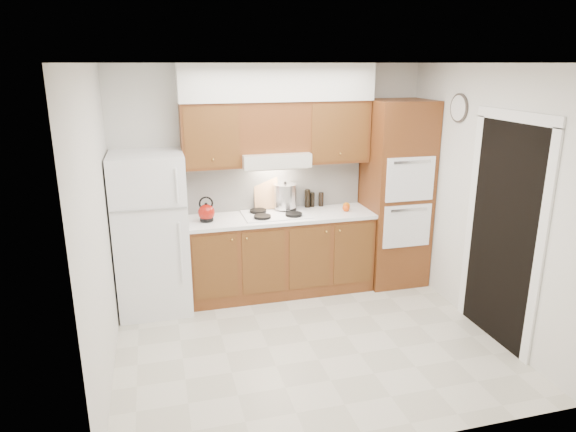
# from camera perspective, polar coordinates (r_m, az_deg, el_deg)

# --- Properties ---
(floor) EXTENTS (3.60, 3.60, 0.00)m
(floor) POSITION_cam_1_polar(r_m,az_deg,el_deg) (5.14, 2.23, -13.73)
(floor) COLOR beige
(floor) RESTS_ON ground
(ceiling) EXTENTS (3.60, 3.60, 0.00)m
(ceiling) POSITION_cam_1_polar(r_m,az_deg,el_deg) (4.44, 2.62, 16.64)
(ceiling) COLOR white
(ceiling) RESTS_ON wall_back
(wall_back) EXTENTS (3.60, 0.02, 2.60)m
(wall_back) POSITION_cam_1_polar(r_m,az_deg,el_deg) (6.03, -1.81, 4.19)
(wall_back) COLOR silver
(wall_back) RESTS_ON floor
(wall_left) EXTENTS (0.02, 3.00, 2.60)m
(wall_left) POSITION_cam_1_polar(r_m,az_deg,el_deg) (4.46, -20.30, -1.38)
(wall_left) COLOR silver
(wall_left) RESTS_ON floor
(wall_right) EXTENTS (0.02, 3.00, 2.60)m
(wall_right) POSITION_cam_1_polar(r_m,az_deg,el_deg) (5.42, 20.91, 1.66)
(wall_right) COLOR silver
(wall_right) RESTS_ON floor
(fridge) EXTENTS (0.75, 0.72, 1.72)m
(fridge) POSITION_cam_1_polar(r_m,az_deg,el_deg) (5.65, -14.94, -1.87)
(fridge) COLOR white
(fridge) RESTS_ON floor
(base_cabinets) EXTENTS (2.11, 0.60, 0.90)m
(base_cabinets) POSITION_cam_1_polar(r_m,az_deg,el_deg) (6.00, -0.85, -4.35)
(base_cabinets) COLOR brown
(base_cabinets) RESTS_ON floor
(countertop) EXTENTS (2.13, 0.62, 0.04)m
(countertop) POSITION_cam_1_polar(r_m,az_deg,el_deg) (5.84, -0.85, -0.07)
(countertop) COLOR white
(countertop) RESTS_ON base_cabinets
(backsplash) EXTENTS (2.11, 0.03, 0.56)m
(backsplash) POSITION_cam_1_polar(r_m,az_deg,el_deg) (6.04, -1.54, 3.43)
(backsplash) COLOR white
(backsplash) RESTS_ON countertop
(oven_cabinet) EXTENTS (0.70, 0.65, 2.20)m
(oven_cabinet) POSITION_cam_1_polar(r_m,az_deg,el_deg) (6.26, 11.86, 2.42)
(oven_cabinet) COLOR brown
(oven_cabinet) RESTS_ON floor
(upper_cab_left) EXTENTS (0.63, 0.33, 0.70)m
(upper_cab_left) POSITION_cam_1_polar(r_m,az_deg,el_deg) (5.65, -8.64, 8.84)
(upper_cab_left) COLOR brown
(upper_cab_left) RESTS_ON wall_back
(upper_cab_right) EXTENTS (0.73, 0.33, 0.70)m
(upper_cab_right) POSITION_cam_1_polar(r_m,az_deg,el_deg) (5.98, 5.28, 9.38)
(upper_cab_right) COLOR brown
(upper_cab_right) RESTS_ON wall_back
(range_hood) EXTENTS (0.75, 0.45, 0.15)m
(range_hood) POSITION_cam_1_polar(r_m,az_deg,el_deg) (5.75, -1.57, 6.38)
(range_hood) COLOR silver
(range_hood) RESTS_ON wall_back
(upper_cab_over_hood) EXTENTS (0.75, 0.33, 0.55)m
(upper_cab_over_hood) POSITION_cam_1_polar(r_m,az_deg,el_deg) (5.76, -1.74, 9.91)
(upper_cab_over_hood) COLOR brown
(upper_cab_over_hood) RESTS_ON range_hood
(soffit) EXTENTS (2.13, 0.36, 0.40)m
(soffit) POSITION_cam_1_polar(r_m,az_deg,el_deg) (5.72, -1.24, 14.64)
(soffit) COLOR silver
(soffit) RESTS_ON wall_back
(cooktop) EXTENTS (0.74, 0.50, 0.01)m
(cooktop) POSITION_cam_1_polar(r_m,az_deg,el_deg) (5.84, -1.37, 0.19)
(cooktop) COLOR white
(cooktop) RESTS_ON countertop
(doorway) EXTENTS (0.02, 0.90, 2.10)m
(doorway) POSITION_cam_1_polar(r_m,az_deg,el_deg) (5.21, 22.72, -1.98)
(doorway) COLOR black
(doorway) RESTS_ON floor
(wall_clock) EXTENTS (0.02, 0.30, 0.30)m
(wall_clock) POSITION_cam_1_polar(r_m,az_deg,el_deg) (5.72, 18.47, 11.31)
(wall_clock) COLOR #3F3833
(wall_clock) RESTS_ON wall_right
(kettle) EXTENTS (0.23, 0.23, 0.18)m
(kettle) POSITION_cam_1_polar(r_m,az_deg,el_deg) (5.64, -9.06, 0.39)
(kettle) COLOR maroon
(kettle) RESTS_ON countertop
(cutting_board) EXTENTS (0.28, 0.12, 0.36)m
(cutting_board) POSITION_cam_1_polar(r_m,az_deg,el_deg) (6.00, -2.45, 2.55)
(cutting_board) COLOR tan
(cutting_board) RESTS_ON countertop
(stock_pot) EXTENTS (0.35, 0.35, 0.28)m
(stock_pot) POSITION_cam_1_polar(r_m,az_deg,el_deg) (5.98, -0.32, 2.20)
(stock_pot) COLOR silver
(stock_pot) RESTS_ON cooktop
(condiment_a) EXTENTS (0.07, 0.07, 0.22)m
(condiment_a) POSITION_cam_1_polar(r_m,az_deg,el_deg) (6.12, 2.17, 1.97)
(condiment_a) COLOR black
(condiment_a) RESTS_ON countertop
(condiment_b) EXTENTS (0.06, 0.06, 0.17)m
(condiment_b) POSITION_cam_1_polar(r_m,az_deg,el_deg) (6.16, 2.72, 1.83)
(condiment_b) COLOR black
(condiment_b) RESTS_ON countertop
(condiment_c) EXTENTS (0.08, 0.08, 0.17)m
(condiment_c) POSITION_cam_1_polar(r_m,az_deg,el_deg) (6.19, 3.70, 1.86)
(condiment_c) COLOR black
(condiment_c) RESTS_ON countertop
(orange_near) EXTENTS (0.10, 0.10, 0.08)m
(orange_near) POSITION_cam_1_polar(r_m,az_deg,el_deg) (6.00, 6.47, 0.90)
(orange_near) COLOR #D6530B
(orange_near) RESTS_ON countertop
(orange_far) EXTENTS (0.10, 0.10, 0.08)m
(orange_far) POSITION_cam_1_polar(r_m,az_deg,el_deg) (6.08, 6.51, 1.12)
(orange_far) COLOR orange
(orange_far) RESTS_ON countertop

